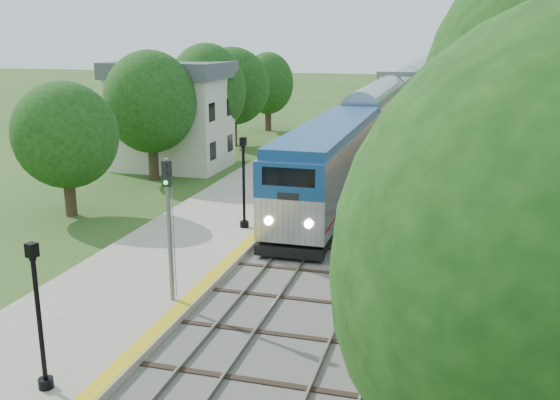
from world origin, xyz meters
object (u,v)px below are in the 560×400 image
(signal_platform, at_px, (169,215))
(signal_gantry, at_px, (416,85))
(signal_farside, at_px, (442,159))
(lamppost_far, at_px, (244,188))
(train, at_px, (406,92))
(lamppost_mid, at_px, (40,325))
(station_building, at_px, (172,115))

(signal_platform, bearing_deg, signal_gantry, 83.72)
(signal_gantry, xyz_separation_m, signal_farside, (3.73, -34.90, -1.28))
(lamppost_far, bearing_deg, train, 86.87)
(signal_platform, relative_size, signal_farside, 0.95)
(lamppost_mid, xyz_separation_m, signal_platform, (0.79, 6.45, 1.38))
(lamppost_mid, bearing_deg, train, 87.21)
(station_building, xyz_separation_m, lamppost_far, (10.72, -14.53, -1.64))
(train, xyz_separation_m, signal_platform, (-2.90, -69.23, 1.23))
(lamppost_far, bearing_deg, lamppost_mid, -91.50)
(signal_platform, bearing_deg, station_building, 114.96)
(station_building, distance_m, signal_farside, 22.51)
(signal_platform, bearing_deg, signal_farside, 56.85)
(train, relative_size, signal_platform, 24.34)
(signal_farside, bearing_deg, signal_gantry, 96.10)
(signal_gantry, xyz_separation_m, train, (-2.47, 20.39, -2.41))
(lamppost_far, relative_size, signal_platform, 0.87)
(station_building, xyz_separation_m, signal_gantry, (16.47, 24.99, 0.73))
(train, bearing_deg, signal_farside, -83.60)
(train, height_order, signal_farside, signal_farside)
(lamppost_far, xyz_separation_m, signal_farside, (9.47, 4.62, 1.09))
(train, distance_m, signal_platform, 69.30)
(train, xyz_separation_m, lamppost_far, (-3.27, -59.91, 0.04))
(train, bearing_deg, signal_gantry, -83.09)
(lamppost_far, height_order, signal_farside, signal_farside)
(train, height_order, lamppost_far, train)
(train, relative_size, lamppost_far, 27.91)
(train, xyz_separation_m, lamppost_mid, (-3.69, -75.67, -0.15))
(train, distance_m, lamppost_far, 60.00)
(station_building, height_order, lamppost_far, station_building)
(signal_farside, bearing_deg, lamppost_far, -154.02)
(lamppost_far, xyz_separation_m, signal_platform, (0.37, -9.32, 1.20))
(station_building, xyz_separation_m, signal_farside, (20.20, -9.91, -0.55))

